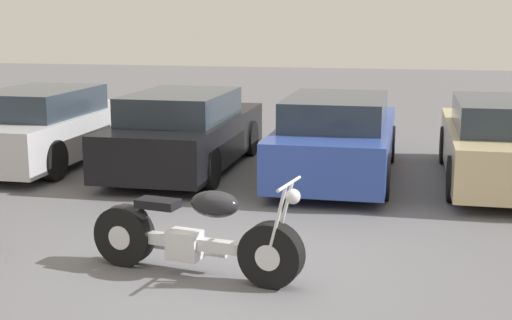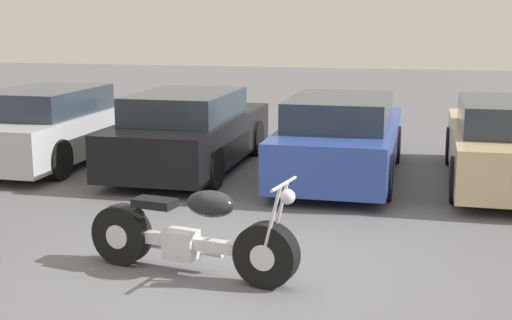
# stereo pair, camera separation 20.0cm
# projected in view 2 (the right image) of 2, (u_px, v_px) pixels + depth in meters

# --- Properties ---
(ground_plane) EXTENTS (60.00, 60.00, 0.00)m
(ground_plane) POSITION_uv_depth(u_px,v_px,m) (229.00, 269.00, 7.56)
(ground_plane) COLOR slate
(motorcycle) EXTENTS (2.34, 0.84, 1.08)m
(motorcycle) POSITION_uv_depth(u_px,v_px,m) (189.00, 235.00, 7.34)
(motorcycle) COLOR black
(motorcycle) RESTS_ON ground_plane
(parked_car_silver) EXTENTS (1.83, 4.54, 1.37)m
(parked_car_silver) POSITION_uv_depth(u_px,v_px,m) (54.00, 126.00, 13.03)
(parked_car_silver) COLOR #BCBCC1
(parked_car_silver) RESTS_ON ground_plane
(parked_car_black) EXTENTS (1.83, 4.54, 1.37)m
(parked_car_black) POSITION_uv_depth(u_px,v_px,m) (190.00, 132.00, 12.41)
(parked_car_black) COLOR black
(parked_car_black) RESTS_ON ground_plane
(parked_car_blue) EXTENTS (1.83, 4.54, 1.37)m
(parked_car_blue) POSITION_uv_depth(u_px,v_px,m) (341.00, 138.00, 11.73)
(parked_car_blue) COLOR #2D479E
(parked_car_blue) RESTS_ON ground_plane
(parked_car_champagne) EXTENTS (1.83, 4.54, 1.37)m
(parked_car_champagne) POSITION_uv_depth(u_px,v_px,m) (509.00, 144.00, 11.22)
(parked_car_champagne) COLOR #C6B284
(parked_car_champagne) RESTS_ON ground_plane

